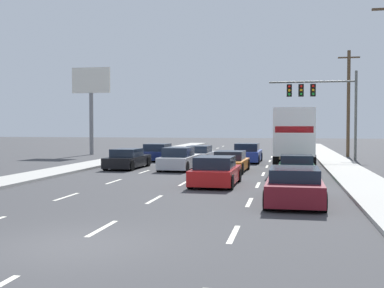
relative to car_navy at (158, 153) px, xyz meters
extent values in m
plane|color=#3D3D3F|center=(4.97, -0.64, -0.59)|extent=(140.00, 140.00, 0.00)
cube|color=#B2AFA8|center=(13.06, -5.64, -0.52)|extent=(2.29, 80.00, 0.14)
cube|color=#B2AFA8|center=(-3.12, -5.64, -0.52)|extent=(2.29, 80.00, 0.14)
cube|color=silver|center=(1.57, -18.80, -0.58)|extent=(0.14, 2.00, 0.01)
cube|color=silver|center=(1.57, -13.80, -0.58)|extent=(0.14, 2.00, 0.01)
cube|color=silver|center=(1.57, -8.80, -0.58)|extent=(0.14, 2.00, 0.01)
cube|color=silver|center=(1.57, -3.80, -0.58)|extent=(0.14, 2.00, 0.01)
cube|color=silver|center=(1.57, 1.20, -0.58)|extent=(0.14, 2.00, 0.01)
cube|color=silver|center=(1.57, 6.20, -0.58)|extent=(0.14, 2.00, 0.01)
cube|color=silver|center=(1.57, 11.20, -0.58)|extent=(0.14, 2.00, 0.01)
cube|color=silver|center=(1.57, 16.20, -0.58)|extent=(0.14, 2.00, 0.01)
cube|color=silver|center=(1.57, 21.20, -0.58)|extent=(0.14, 2.00, 0.01)
cube|color=silver|center=(1.57, 26.20, -0.58)|extent=(0.14, 2.00, 0.01)
cube|color=silver|center=(4.97, -23.80, -0.58)|extent=(0.14, 2.00, 0.01)
cube|color=silver|center=(4.97, -18.80, -0.58)|extent=(0.14, 2.00, 0.01)
cube|color=silver|center=(4.97, -13.80, -0.58)|extent=(0.14, 2.00, 0.01)
cube|color=silver|center=(4.97, -8.80, -0.58)|extent=(0.14, 2.00, 0.01)
cube|color=silver|center=(4.97, -3.80, -0.58)|extent=(0.14, 2.00, 0.01)
cube|color=silver|center=(4.97, 1.20, -0.58)|extent=(0.14, 2.00, 0.01)
cube|color=silver|center=(4.97, 6.20, -0.58)|extent=(0.14, 2.00, 0.01)
cube|color=silver|center=(4.97, 11.20, -0.58)|extent=(0.14, 2.00, 0.01)
cube|color=silver|center=(4.97, 16.20, -0.58)|extent=(0.14, 2.00, 0.01)
cube|color=silver|center=(4.97, 21.20, -0.58)|extent=(0.14, 2.00, 0.01)
cube|color=silver|center=(4.97, 26.20, -0.58)|extent=(0.14, 2.00, 0.01)
cube|color=silver|center=(8.37, -23.80, -0.58)|extent=(0.14, 2.00, 0.01)
cube|color=silver|center=(8.37, -18.80, -0.58)|extent=(0.14, 2.00, 0.01)
cube|color=silver|center=(8.37, -13.80, -0.58)|extent=(0.14, 2.00, 0.01)
cube|color=silver|center=(8.37, -8.80, -0.58)|extent=(0.14, 2.00, 0.01)
cube|color=silver|center=(8.37, -3.80, -0.58)|extent=(0.14, 2.00, 0.01)
cube|color=silver|center=(8.37, 1.20, -0.58)|extent=(0.14, 2.00, 0.01)
cube|color=silver|center=(8.37, 6.20, -0.58)|extent=(0.14, 2.00, 0.01)
cube|color=silver|center=(8.37, 11.20, -0.58)|extent=(0.14, 2.00, 0.01)
cube|color=silver|center=(8.37, 16.20, -0.58)|extent=(0.14, 2.00, 0.01)
cube|color=silver|center=(8.37, 21.20, -0.58)|extent=(0.14, 2.00, 0.01)
cube|color=silver|center=(8.37, 26.20, -0.58)|extent=(0.14, 2.00, 0.01)
cube|color=#141E4C|center=(0.00, 0.04, -0.14)|extent=(2.03, 4.24, 0.62)
cube|color=#192333|center=(0.00, -0.12, 0.44)|extent=(1.73, 2.05, 0.54)
cylinder|color=black|center=(-0.82, 1.61, -0.27)|extent=(0.24, 0.65, 0.64)
cylinder|color=black|center=(0.94, 1.54, -0.27)|extent=(0.24, 0.65, 0.64)
cylinder|color=black|center=(-0.93, -1.46, -0.27)|extent=(0.24, 0.65, 0.64)
cylinder|color=black|center=(0.82, -1.52, -0.27)|extent=(0.24, 0.65, 0.64)
cube|color=black|center=(-0.09, -6.85, -0.14)|extent=(1.78, 4.42, 0.62)
cube|color=#192333|center=(-0.09, -7.01, 0.41)|extent=(1.54, 2.09, 0.48)
cylinder|color=black|center=(-0.87, -5.19, -0.27)|extent=(0.23, 0.64, 0.64)
cylinder|color=black|center=(0.73, -5.21, -0.27)|extent=(0.23, 0.64, 0.64)
cylinder|color=black|center=(-0.91, -8.48, -0.27)|extent=(0.23, 0.64, 0.64)
cylinder|color=black|center=(0.68, -8.51, -0.27)|extent=(0.23, 0.64, 0.64)
cube|color=white|center=(3.34, -0.68, -0.16)|extent=(1.88, 4.28, 0.57)
cube|color=#192333|center=(3.34, -0.75, 0.36)|extent=(1.60, 2.06, 0.48)
cylinder|color=black|center=(2.59, 0.91, -0.27)|extent=(0.24, 0.65, 0.64)
cylinder|color=black|center=(4.21, 0.85, -0.27)|extent=(0.24, 0.65, 0.64)
cylinder|color=black|center=(2.48, -2.21, -0.27)|extent=(0.24, 0.65, 0.64)
cylinder|color=black|center=(4.10, -2.26, -0.27)|extent=(0.24, 0.65, 0.64)
cube|color=#B7BABF|center=(3.23, -6.88, -0.11)|extent=(1.77, 4.68, 0.68)
cube|color=#192333|center=(3.23, -7.22, 0.50)|extent=(1.54, 2.25, 0.54)
cylinder|color=black|center=(2.45, -5.09, -0.27)|extent=(0.23, 0.64, 0.64)
cylinder|color=black|center=(4.06, -5.10, -0.27)|extent=(0.23, 0.64, 0.64)
cylinder|color=black|center=(2.41, -8.65, -0.27)|extent=(0.23, 0.64, 0.64)
cylinder|color=black|center=(4.02, -8.67, -0.27)|extent=(0.23, 0.64, 0.64)
cube|color=#1E389E|center=(6.82, -0.31, -0.10)|extent=(1.90, 4.21, 0.70)
cube|color=#192333|center=(6.82, -0.62, 0.53)|extent=(1.65, 2.15, 0.55)
cylinder|color=black|center=(5.98, 1.24, -0.27)|extent=(0.23, 0.64, 0.64)
cylinder|color=black|center=(7.71, 1.22, -0.27)|extent=(0.23, 0.64, 0.64)
cylinder|color=black|center=(5.94, -1.84, -0.27)|extent=(0.23, 0.64, 0.64)
cylinder|color=black|center=(7.66, -1.87, -0.27)|extent=(0.23, 0.64, 0.64)
cube|color=orange|center=(6.42, -7.79, -0.17)|extent=(1.93, 4.16, 0.55)
cube|color=#192333|center=(6.42, -7.78, 0.36)|extent=(1.64, 2.03, 0.50)
cylinder|color=black|center=(5.64, -6.27, -0.27)|extent=(0.24, 0.65, 0.64)
cylinder|color=black|center=(7.31, -6.32, -0.27)|extent=(0.24, 0.65, 0.64)
cylinder|color=black|center=(5.54, -9.26, -0.27)|extent=(0.24, 0.65, 0.64)
cylinder|color=black|center=(7.20, -9.32, -0.27)|extent=(0.24, 0.65, 0.64)
cube|color=red|center=(6.53, -14.20, -0.13)|extent=(1.88, 4.07, 0.64)
cube|color=#192333|center=(6.52, -14.47, 0.45)|extent=(1.63, 2.04, 0.52)
cylinder|color=black|center=(5.70, -12.72, -0.27)|extent=(0.23, 0.64, 0.64)
cylinder|color=black|center=(7.40, -12.74, -0.27)|extent=(0.23, 0.64, 0.64)
cylinder|color=black|center=(5.66, -15.67, -0.27)|extent=(0.23, 0.64, 0.64)
cylinder|color=black|center=(7.36, -15.69, -0.27)|extent=(0.23, 0.64, 0.64)
cube|color=white|center=(10.11, -4.82, 1.72)|extent=(2.50, 7.14, 2.72)
cube|color=red|center=(10.02, -8.34, 1.86)|extent=(2.08, 0.09, 0.36)
cube|color=tan|center=(10.23, -0.27, 0.78)|extent=(2.27, 2.07, 2.14)
cylinder|color=black|center=(9.12, -0.24, -0.11)|extent=(0.32, 0.97, 0.96)
cylinder|color=black|center=(11.33, -0.30, -0.11)|extent=(0.32, 0.97, 0.96)
cylinder|color=black|center=(8.96, -6.20, -0.11)|extent=(0.32, 0.97, 0.96)
cylinder|color=black|center=(11.18, -6.26, -0.11)|extent=(0.32, 0.97, 0.96)
cube|color=#196B38|center=(10.11, -11.40, -0.14)|extent=(1.76, 4.14, 0.62)
cube|color=#192333|center=(10.11, -11.35, 0.40)|extent=(1.53, 1.77, 0.46)
cylinder|color=black|center=(9.32, -9.88, -0.27)|extent=(0.22, 0.64, 0.64)
cylinder|color=black|center=(10.92, -9.89, -0.27)|extent=(0.22, 0.64, 0.64)
cylinder|color=black|center=(9.29, -12.91, -0.27)|extent=(0.22, 0.64, 0.64)
cylinder|color=black|center=(10.90, -12.92, -0.27)|extent=(0.22, 0.64, 0.64)
cube|color=maroon|center=(9.89, -18.49, -0.11)|extent=(1.88, 4.65, 0.67)
cube|color=#192333|center=(9.89, -18.80, 0.43)|extent=(1.64, 2.35, 0.42)
cylinder|color=black|center=(9.05, -16.71, -0.27)|extent=(0.22, 0.64, 0.64)
cylinder|color=black|center=(10.77, -16.73, -0.27)|extent=(0.22, 0.64, 0.64)
cylinder|color=black|center=(9.02, -20.26, -0.27)|extent=(0.22, 0.64, 0.64)
cylinder|color=black|center=(10.74, -20.27, -0.27)|extent=(0.22, 0.64, 0.64)
cylinder|color=#595B56|center=(14.79, 3.21, 2.84)|extent=(0.20, 0.20, 6.86)
cylinder|color=#595B56|center=(11.51, 3.21, 5.47)|extent=(6.56, 0.14, 0.14)
cube|color=black|center=(11.59, 3.21, 4.82)|extent=(0.40, 0.56, 0.95)
sphere|color=red|center=(11.59, 2.90, 5.12)|extent=(0.20, 0.20, 0.20)
sphere|color=orange|center=(11.59, 2.90, 4.82)|extent=(0.20, 0.20, 0.20)
sphere|color=green|center=(11.59, 2.90, 4.52)|extent=(0.20, 0.20, 0.20)
cube|color=black|center=(10.69, 3.21, 4.82)|extent=(0.40, 0.56, 0.95)
sphere|color=red|center=(10.69, 2.90, 5.12)|extent=(0.20, 0.20, 0.20)
sphere|color=orange|center=(10.69, 2.90, 4.82)|extent=(0.20, 0.20, 0.20)
sphere|color=green|center=(10.69, 2.90, 4.52)|extent=(0.20, 0.20, 0.20)
cube|color=black|center=(9.78, 3.21, 4.82)|extent=(0.40, 0.56, 0.95)
sphere|color=red|center=(9.78, 2.90, 5.12)|extent=(0.20, 0.20, 0.20)
sphere|color=orange|center=(9.78, 2.90, 4.82)|extent=(0.20, 0.20, 0.20)
sphere|color=green|center=(9.78, 2.90, 4.52)|extent=(0.20, 0.20, 0.20)
cylinder|color=brown|center=(14.76, 7.64, 3.95)|extent=(0.28, 0.28, 9.07)
cube|color=brown|center=(14.76, 7.64, 7.88)|extent=(1.80, 0.12, 0.12)
cylinder|color=slate|center=(-8.03, 6.28, 2.24)|extent=(0.36, 0.36, 5.66)
cube|color=silver|center=(-8.03, 6.28, 6.24)|extent=(3.65, 0.20, 2.33)
camera|label=1|loc=(9.64, -35.48, 2.06)|focal=45.19mm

